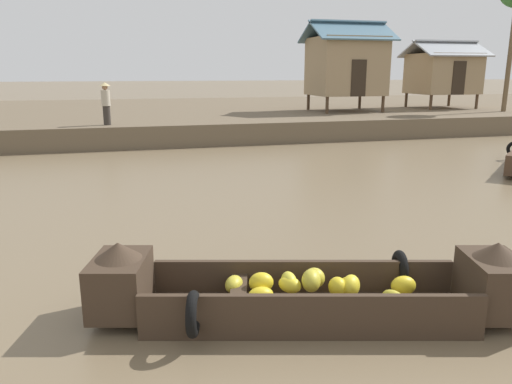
{
  "coord_description": "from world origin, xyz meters",
  "views": [
    {
      "loc": [
        -1.41,
        -0.26,
        2.97
      ],
      "look_at": [
        0.65,
        7.5,
        0.98
      ],
      "focal_mm": 34.23,
      "sensor_mm": 36.0,
      "label": 1
    }
  ],
  "objects_px": {
    "stilt_house_left": "(346,65)",
    "vendor_person": "(106,101)",
    "stilt_house_mid_left": "(443,72)",
    "banana_boat": "(307,291)"
  },
  "relations": [
    {
      "from": "stilt_house_mid_left",
      "to": "vendor_person",
      "type": "bearing_deg",
      "value": -165.58
    },
    {
      "from": "banana_boat",
      "to": "stilt_house_mid_left",
      "type": "xyz_separation_m",
      "value": [
        15.75,
        19.91,
        2.55
      ]
    },
    {
      "from": "vendor_person",
      "to": "stilt_house_mid_left",
      "type": "bearing_deg",
      "value": 14.42
    },
    {
      "from": "banana_boat",
      "to": "stilt_house_mid_left",
      "type": "bearing_deg",
      "value": 51.66
    },
    {
      "from": "stilt_house_mid_left",
      "to": "vendor_person",
      "type": "height_order",
      "value": "stilt_house_mid_left"
    },
    {
      "from": "stilt_house_mid_left",
      "to": "banana_boat",
      "type": "bearing_deg",
      "value": -128.34
    },
    {
      "from": "vendor_person",
      "to": "banana_boat",
      "type": "bearing_deg",
      "value": -79.79
    },
    {
      "from": "banana_boat",
      "to": "stilt_house_left",
      "type": "height_order",
      "value": "stilt_house_left"
    },
    {
      "from": "stilt_house_left",
      "to": "vendor_person",
      "type": "relative_size",
      "value": 2.78
    },
    {
      "from": "stilt_house_left",
      "to": "vendor_person",
      "type": "distance_m",
      "value": 12.83
    }
  ]
}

